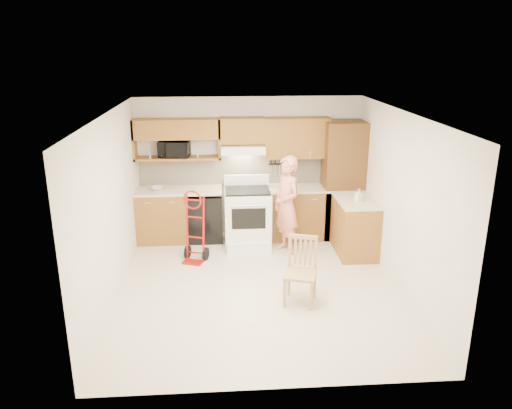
{
  "coord_description": "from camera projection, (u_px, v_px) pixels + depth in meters",
  "views": [
    {
      "loc": [
        -0.5,
        -6.5,
        3.37
      ],
      "look_at": [
        0.0,
        0.5,
        1.1
      ],
      "focal_mm": 35.01,
      "sensor_mm": 36.0,
      "label": 1
    }
  ],
  "objects": [
    {
      "name": "countertop_left",
      "position": [
        179.0,
        190.0,
        8.72
      ],
      "size": [
        1.5,
        0.63,
        0.04
      ],
      "primitive_type": "cube",
      "color": "beige",
      "rests_on": "lower_cab_left"
    },
    {
      "name": "soap_bottle",
      "position": [
        359.0,
        195.0,
        8.04
      ],
      "size": [
        0.12,
        0.12,
        0.21
      ],
      "primitive_type": "imported",
      "rotation": [
        0.0,
        0.0,
        0.38
      ],
      "color": "white",
      "rests_on": "countertop_return"
    },
    {
      "name": "wall_front",
      "position": [
        277.0,
        279.0,
        4.71
      ],
      "size": [
        4.0,
        0.02,
        2.5
      ],
      "primitive_type": "cube",
      "color": "#F6E7CE",
      "rests_on": "ground"
    },
    {
      "name": "countertop_return",
      "position": [
        357.0,
        201.0,
        8.16
      ],
      "size": [
        0.63,
        1.0,
        0.04
      ],
      "primitive_type": "cube",
      "color": "beige",
      "rests_on": "cab_return_right"
    },
    {
      "name": "wall_back",
      "position": [
        249.0,
        167.0,
        9.0
      ],
      "size": [
        4.0,
        0.02,
        2.5
      ],
      "primitive_type": "cube",
      "color": "#F6E7CE",
      "rests_on": "ground"
    },
    {
      "name": "dining_chair",
      "position": [
        301.0,
        272.0,
        6.67
      ],
      "size": [
        0.52,
        0.55,
        0.92
      ],
      "primitive_type": null,
      "rotation": [
        0.0,
        0.0,
        -0.3
      ],
      "color": "tan",
      "rests_on": "ground"
    },
    {
      "name": "wall_right",
      "position": [
        401.0,
        202.0,
        6.99
      ],
      "size": [
        0.02,
        4.5,
        2.5
      ],
      "primitive_type": "cube",
      "color": "#F6E7CE",
      "rests_on": "ground"
    },
    {
      "name": "bowl",
      "position": [
        158.0,
        188.0,
        8.68
      ],
      "size": [
        0.24,
        0.24,
        0.06
      ],
      "primitive_type": "imported",
      "rotation": [
        0.0,
        0.0,
        -0.07
      ],
      "color": "white",
      "rests_on": "countertop_left"
    },
    {
      "name": "knife_strip",
      "position": [
        280.0,
        167.0,
        8.99
      ],
      "size": [
        0.4,
        0.05,
        0.29
      ],
      "primitive_type": null,
      "color": "black",
      "rests_on": "backsplash"
    },
    {
      "name": "microwave",
      "position": [
        174.0,
        149.0,
        8.63
      ],
      "size": [
        0.56,
        0.42,
        0.29
      ],
      "primitive_type": "imported",
      "rotation": [
        0.0,
        0.0,
        -0.14
      ],
      "color": "black",
      "rests_on": "upper_shelf_mw"
    },
    {
      "name": "range_hood",
      "position": [
        243.0,
        149.0,
        8.65
      ],
      "size": [
        0.76,
        0.46,
        0.14
      ],
      "primitive_type": "cube",
      "color": "white",
      "rests_on": "wall_back"
    },
    {
      "name": "countertop_right",
      "position": [
        297.0,
        188.0,
        8.86
      ],
      "size": [
        1.14,
        0.63,
        0.04
      ],
      "primitive_type": "cube",
      "color": "beige",
      "rests_on": "lower_cab_right"
    },
    {
      "name": "lower_cab_left",
      "position": [
        163.0,
        216.0,
        8.85
      ],
      "size": [
        0.9,
        0.6,
        0.9
      ],
      "primitive_type": "cube",
      "color": "brown",
      "rests_on": "ground"
    },
    {
      "name": "upper_shelf_mw",
      "position": [
        178.0,
        158.0,
        8.68
      ],
      "size": [
        1.5,
        0.33,
        0.04
      ],
      "primitive_type": "cube",
      "color": "brown",
      "rests_on": "wall_back"
    },
    {
      "name": "pantry_tall",
      "position": [
        342.0,
        180.0,
        8.88
      ],
      "size": [
        0.7,
        0.6,
        2.1
      ],
      "primitive_type": "cube",
      "color": "#533513",
      "rests_on": "ground"
    },
    {
      "name": "floor",
      "position": [
        258.0,
        288.0,
        7.24
      ],
      "size": [
        4.0,
        4.5,
        0.02
      ],
      "primitive_type": "cube",
      "color": "beige",
      "rests_on": "ground"
    },
    {
      "name": "range",
      "position": [
        248.0,
        213.0,
        8.61
      ],
      "size": [
        0.79,
        1.04,
        1.16
      ],
      "primitive_type": null,
      "color": "white",
      "rests_on": "ground"
    },
    {
      "name": "person",
      "position": [
        287.0,
        205.0,
        8.22
      ],
      "size": [
        0.59,
        0.71,
        1.66
      ],
      "primitive_type": "imported",
      "rotation": [
        0.0,
        0.0,
        -1.2
      ],
      "color": "#E1816A",
      "rests_on": "ground"
    },
    {
      "name": "dishwasher",
      "position": [
        206.0,
        217.0,
        8.9
      ],
      "size": [
        0.6,
        0.6,
        0.85
      ],
      "primitive_type": "cube",
      "color": "black",
      "rests_on": "ground"
    },
    {
      "name": "ceiling",
      "position": [
        259.0,
        113.0,
        6.47
      ],
      "size": [
        4.0,
        4.5,
        0.02
      ],
      "primitive_type": "cube",
      "color": "white",
      "rests_on": "ground"
    },
    {
      "name": "backsplash",
      "position": [
        249.0,
        170.0,
        8.99
      ],
      "size": [
        3.92,
        0.03,
        0.55
      ],
      "primitive_type": "cube",
      "color": "beige",
      "rests_on": "wall_back"
    },
    {
      "name": "upper_cab_left",
      "position": [
        177.0,
        129.0,
        8.52
      ],
      "size": [
        1.5,
        0.33,
        0.34
      ],
      "primitive_type": "cube",
      "color": "brown",
      "rests_on": "wall_back"
    },
    {
      "name": "upper_cab_center",
      "position": [
        243.0,
        130.0,
        8.61
      ],
      "size": [
        0.76,
        0.33,
        0.44
      ],
      "primitive_type": "cube",
      "color": "brown",
      "rests_on": "wall_back"
    },
    {
      "name": "hand_truck",
      "position": [
        194.0,
        230.0,
        7.95
      ],
      "size": [
        0.53,
        0.5,
        1.07
      ],
      "primitive_type": null,
      "rotation": [
        0.0,
        0.0,
        -0.33
      ],
      "color": "#A5140D",
      "rests_on": "ground"
    },
    {
      "name": "upper_cab_right",
      "position": [
        297.0,
        138.0,
        8.72
      ],
      "size": [
        1.14,
        0.33,
        0.7
      ],
      "primitive_type": "cube",
      "color": "brown",
      "rests_on": "wall_back"
    },
    {
      "name": "lower_cab_right",
      "position": [
        296.0,
        213.0,
        9.01
      ],
      "size": [
        1.14,
        0.6,
        0.9
      ],
      "primitive_type": "cube",
      "color": "brown",
      "rests_on": "ground"
    },
    {
      "name": "wall_left",
      "position": [
        110.0,
        209.0,
        6.72
      ],
      "size": [
        0.02,
        4.5,
        2.5
      ],
      "primitive_type": "cube",
      "color": "#F6E7CE",
      "rests_on": "ground"
    },
    {
      "name": "cab_return_right",
      "position": [
        355.0,
        227.0,
        8.31
      ],
      "size": [
        0.6,
        1.0,
        0.9
      ],
      "primitive_type": "cube",
      "color": "brown",
      "rests_on": "ground"
    }
  ]
}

